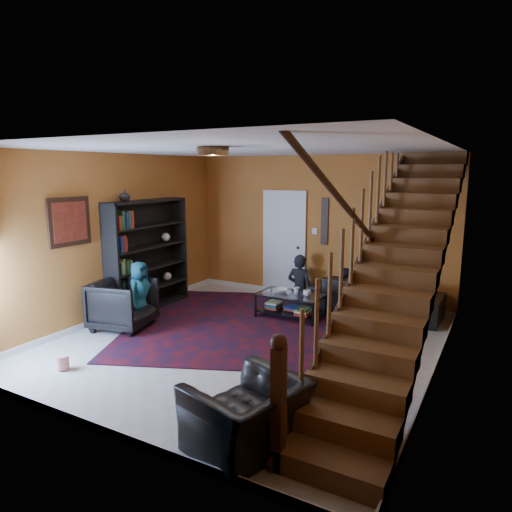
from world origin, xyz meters
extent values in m
plane|color=beige|center=(0.00, 0.00, 0.00)|extent=(5.50, 5.50, 0.00)
plane|color=#C76E2C|center=(0.00, 2.75, 1.40)|extent=(5.20, 0.00, 5.20)
plane|color=#C76E2C|center=(0.00, -2.75, 1.40)|extent=(5.20, 0.00, 5.20)
plane|color=#C76E2C|center=(-2.60, 0.00, 1.40)|extent=(0.00, 5.50, 5.50)
plane|color=#C76E2C|center=(2.60, 0.00, 1.40)|extent=(0.00, 5.50, 5.50)
plane|color=white|center=(0.00, 0.00, 2.80)|extent=(5.50, 5.50, 0.00)
cube|color=silver|center=(0.00, 2.74, 0.05)|extent=(5.20, 0.02, 0.10)
cube|color=silver|center=(-2.59, 0.00, 0.05)|extent=(0.02, 5.50, 0.10)
cube|color=#C76E2C|center=(2.12, 0.00, 1.32)|extent=(0.95, 4.92, 2.83)
cube|color=black|center=(1.67, 0.00, 1.40)|extent=(0.04, 5.02, 3.02)
cylinder|color=black|center=(1.70, 0.00, 1.85)|extent=(0.07, 4.20, 2.44)
cube|color=black|center=(1.70, -2.40, 0.55)|extent=(0.10, 0.10, 1.10)
cube|color=black|center=(-2.41, 0.60, 1.00)|extent=(0.35, 1.80, 2.00)
cube|color=black|center=(-2.41, 0.60, 0.40)|extent=(0.35, 1.72, 0.03)
cube|color=black|center=(-2.41, 0.60, 1.16)|extent=(0.35, 1.72, 0.03)
cube|color=silver|center=(-0.70, 2.73, 1.02)|extent=(0.82, 0.05, 2.05)
cube|color=maroon|center=(-2.57, -0.90, 1.75)|extent=(0.04, 0.74, 0.74)
cube|color=black|center=(0.15, 2.73, 1.55)|extent=(0.14, 0.03, 0.90)
cylinder|color=#3F2814|center=(0.00, -0.80, 2.74)|extent=(0.40, 0.40, 0.10)
cube|color=#4A0D12|center=(-0.68, 0.66, 0.01)|extent=(4.48, 4.72, 0.02)
imported|color=black|center=(1.30, 2.30, 0.32)|extent=(2.24, 0.91, 0.65)
imported|color=black|center=(-2.05, -0.42, 0.40)|extent=(1.05, 1.03, 0.80)
imported|color=black|center=(1.31, -2.25, 0.32)|extent=(1.10, 1.19, 0.64)
imported|color=black|center=(-0.18, 2.35, 0.24)|extent=(0.51, 0.34, 1.39)
imported|color=black|center=(0.72, 2.35, 0.16)|extent=(0.62, 0.50, 1.22)
imported|color=navy|center=(-1.95, -0.13, 0.53)|extent=(0.41, 0.56, 1.06)
cube|color=black|center=(-0.45, 1.09, 0.21)|extent=(0.03, 0.03, 0.42)
cube|color=black|center=(0.60, 1.09, 0.21)|extent=(0.03, 0.03, 0.42)
cube|color=black|center=(-0.45, 1.68, 0.21)|extent=(0.03, 0.03, 0.42)
cube|color=black|center=(0.60, 1.68, 0.21)|extent=(0.03, 0.03, 0.42)
cube|color=black|center=(0.07, 1.38, 0.11)|extent=(1.07, 0.61, 0.02)
cube|color=silver|center=(0.07, 1.38, 0.42)|extent=(1.13, 0.67, 0.02)
imported|color=#999999|center=(0.37, 1.39, 0.48)|extent=(0.15, 0.15, 0.10)
imported|color=#999999|center=(0.14, 1.47, 0.48)|extent=(0.13, 0.13, 0.10)
imported|color=#999999|center=(-0.13, 1.41, 0.46)|extent=(0.31, 0.31, 0.06)
imported|color=#999999|center=(-2.41, 0.10, 2.10)|extent=(0.18, 0.18, 0.19)
cylinder|color=red|center=(-1.58, -1.95, 0.11)|extent=(0.19, 0.19, 0.17)
camera|label=1|loc=(3.23, -5.53, 2.51)|focal=32.00mm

